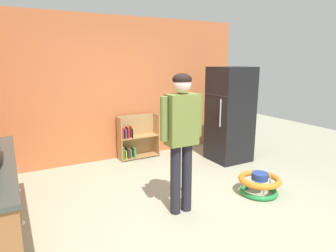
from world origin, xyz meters
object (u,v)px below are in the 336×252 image
object	(u,v)px
bookshelf	(135,139)
baby_walker	(259,184)
standing_person	(182,130)
refrigerator	(230,115)

from	to	relation	value
bookshelf	baby_walker	distance (m)	2.57
standing_person	baby_walker	size ratio (longest dim) A/B	2.90
baby_walker	standing_person	bearing A→B (deg)	174.87
bookshelf	standing_person	xyz separation A→B (m)	(-0.32, -2.27, 0.69)
bookshelf	standing_person	world-z (taller)	standing_person
refrigerator	baby_walker	world-z (taller)	refrigerator
refrigerator	standing_person	xyz separation A→B (m)	(-1.86, -1.30, 0.18)
bookshelf	baby_walker	xyz separation A→B (m)	(0.94, -2.38, -0.22)
refrigerator	bookshelf	xyz separation A→B (m)	(-1.55, 0.97, -0.52)
bookshelf	baby_walker	size ratio (longest dim) A/B	1.41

